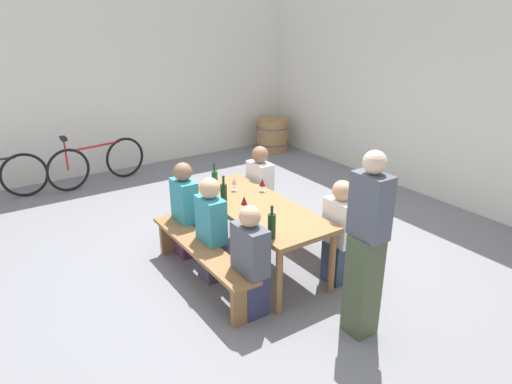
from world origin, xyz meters
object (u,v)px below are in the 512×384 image
object	(u,v)px
seated_guest_far_1	(339,234)
wine_glass_3	(214,186)
seated_guest_near_0	(185,211)
parked_bicycle_0	(97,163)
wine_bottle_2	(224,195)
wine_bottle_0	(215,180)
wine_bottle_1	(272,226)
tasting_table	(256,211)
wine_glass_1	(234,182)
standing_host	(366,249)
wine_glass_0	(262,183)
wine_glass_2	(244,201)
wine_barrel	(272,135)
bench_far	(304,222)
bench_near	(201,254)
seated_guest_near_1	(211,231)
seated_guest_near_2	(250,264)
seated_guest_far_0	(260,191)

from	to	relation	value
seated_guest_far_1	wine_glass_3	bearing A→B (deg)	-58.90
seated_guest_near_0	parked_bicycle_0	world-z (taller)	seated_guest_near_0
wine_bottle_2	wine_bottle_0	bearing A→B (deg)	162.20
seated_guest_far_1	wine_bottle_1	bearing A→B (deg)	-1.07
tasting_table	wine_glass_3	bearing A→B (deg)	-156.37
wine_glass_1	standing_host	xyz separation A→B (m)	(2.00, 0.10, -0.02)
wine_glass_0	seated_guest_far_1	xyz separation A→B (m)	(1.05, 0.26, -0.30)
wine_glass_1	wine_glass_2	bearing A→B (deg)	-22.44
wine_barrel	bench_far	bearing A→B (deg)	-30.55
tasting_table	standing_host	bearing A→B (deg)	4.75
bench_near	parked_bicycle_0	xyz separation A→B (m)	(-3.70, -0.02, 0.02)
tasting_table	seated_guest_near_1	bearing A→B (deg)	-93.81
seated_guest_far_1	bench_far	bearing A→B (deg)	-101.21
wine_bottle_0	wine_barrel	xyz separation A→B (m)	(-3.04, 3.03, -0.54)
seated_guest_near_0	seated_guest_near_1	world-z (taller)	seated_guest_near_1
wine_glass_2	parked_bicycle_0	world-z (taller)	wine_glass_2
seated_guest_near_1	seated_guest_near_0	bearing A→B (deg)	90.00
wine_glass_2	standing_host	size ratio (longest dim) A/B	0.11
seated_guest_near_1	seated_guest_near_2	world-z (taller)	seated_guest_near_1
seated_guest_far_1	wine_glass_2	bearing A→B (deg)	-39.97
parked_bicycle_0	seated_guest_far_0	bearing A→B (deg)	-76.04
wine_glass_3	parked_bicycle_0	distance (m)	3.24
wine_glass_2	parked_bicycle_0	distance (m)	3.87
bench_far	wine_glass_3	distance (m)	1.18
standing_host	parked_bicycle_0	world-z (taller)	standing_host
seated_guest_near_0	wine_barrel	xyz separation A→B (m)	(-3.02, 3.42, -0.22)
wine_glass_3	seated_guest_far_0	size ratio (longest dim) A/B	0.13
seated_guest_near_2	standing_host	size ratio (longest dim) A/B	0.65
seated_guest_near_0	wine_barrel	bearing A→B (deg)	41.44
wine_barrel	parked_bicycle_0	size ratio (longest dim) A/B	0.40
bench_near	seated_guest_near_2	bearing A→B (deg)	11.83
tasting_table	wine_barrel	xyz separation A→B (m)	(-3.69, 2.87, -0.33)
bench_near	wine_bottle_1	bearing A→B (deg)	26.86
bench_near	seated_guest_near_2	xyz separation A→B (m)	(0.72, 0.15, 0.18)
wine_bottle_2	wine_glass_3	distance (m)	0.37
wine_bottle_0	wine_bottle_1	size ratio (longest dim) A/B	1.01
wine_glass_3	wine_bottle_2	bearing A→B (deg)	-11.51
tasting_table	wine_glass_2	distance (m)	0.33
wine_bottle_0	wine_barrel	bearing A→B (deg)	135.17
wine_glass_1	parked_bicycle_0	world-z (taller)	wine_glass_1
standing_host	seated_guest_near_2	bearing A→B (deg)	40.28
parked_bicycle_0	wine_glass_1	bearing A→B (deg)	-85.96
bench_near	wine_bottle_0	distance (m)	0.99
tasting_table	bench_far	distance (m)	0.76
wine_glass_0	wine_glass_2	bearing A→B (deg)	-51.47
standing_host	wine_barrel	xyz separation A→B (m)	(-5.20, 2.75, -0.51)
bench_far	parked_bicycle_0	world-z (taller)	parked_bicycle_0
tasting_table	wine_barrel	distance (m)	4.69
seated_guest_near_0	seated_guest_near_2	distance (m)	1.39
seated_guest_far_1	tasting_table	bearing A→B (deg)	-54.25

